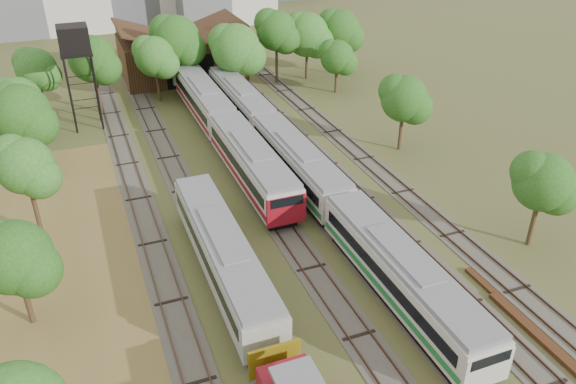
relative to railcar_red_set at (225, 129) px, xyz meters
name	(u,v)px	position (x,y,z in m)	size (l,w,h in m)	color
ground	(416,364)	(2.00, -32.47, -2.10)	(240.00, 240.00, 0.00)	#475123
dry_grass_patch	(77,352)	(-16.00, -24.47, -2.08)	(14.00, 60.00, 0.04)	brown
tracks	(262,177)	(1.33, -7.47, -2.06)	(24.60, 80.00, 0.19)	#4C473D
railcar_red_set	(225,129)	(0.00, 0.00, 0.00)	(3.21, 34.58, 3.97)	black
railcar_green_set	(298,164)	(4.00, -9.79, -0.13)	(3.01, 52.08, 3.72)	black
railcar_rear	(172,60)	(0.00, 27.25, -0.16)	(2.96, 16.08, 3.66)	black
old_grey_coach	(223,254)	(-6.00, -20.75, -0.12)	(2.94, 18.00, 3.63)	black
water_tower	(74,43)	(-12.69, 11.12, 7.27)	(3.21, 3.21, 11.11)	black
rail_pile_near	(546,343)	(10.00, -34.04, -1.94)	(0.64, 9.62, 0.32)	#4F2C16
rail_pile_far	(503,302)	(10.20, -30.04, -1.98)	(0.47, 7.53, 0.24)	#4F2C16
maintenance_shed	(181,55)	(1.00, 25.51, 0.81)	(16.45, 11.55, 7.58)	#361E13
tree_band_left	(21,199)	(-18.16, -13.79, 3.03)	(7.22, 53.23, 8.77)	#382616
tree_band_far	(222,44)	(4.67, 17.17, 4.10)	(43.94, 10.14, 9.80)	#382616
tree_band_right	(409,101)	(16.93, -6.90, 3.04)	(5.99, 40.96, 7.73)	#382616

